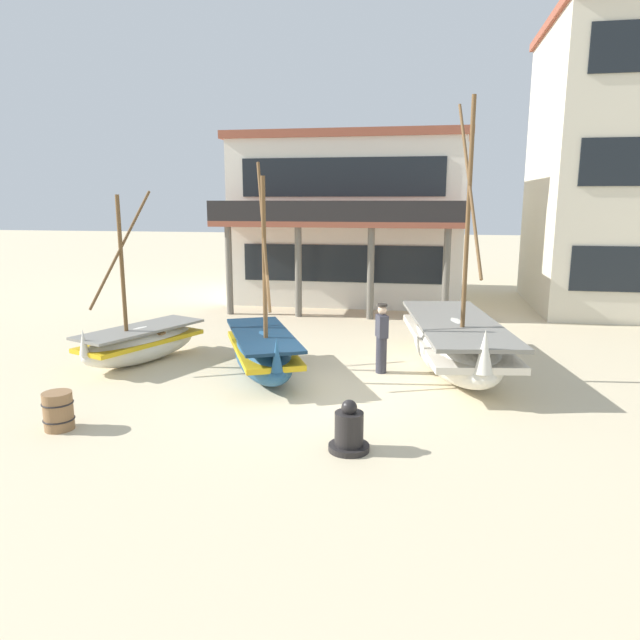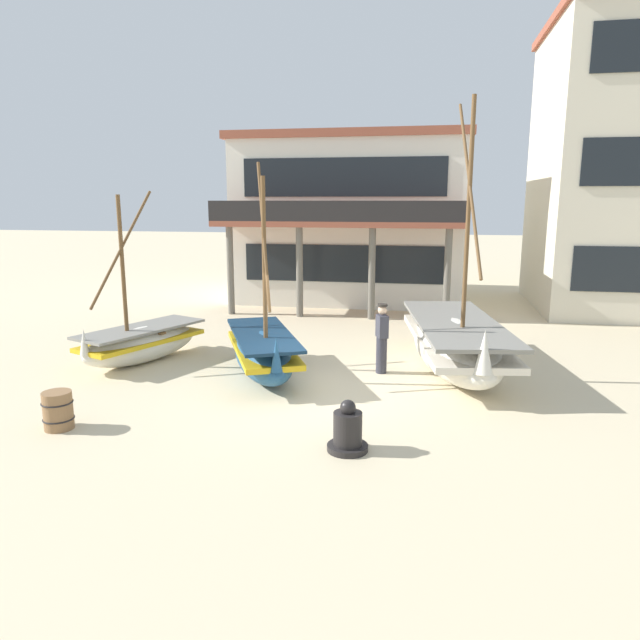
# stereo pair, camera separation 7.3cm
# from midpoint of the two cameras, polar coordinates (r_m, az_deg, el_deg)

# --- Properties ---
(ground_plane) EXTENTS (120.00, 120.00, 0.00)m
(ground_plane) POSITION_cam_midpoint_polar(r_m,az_deg,el_deg) (12.67, -0.97, -7.12)
(ground_plane) COLOR beige
(fishing_boat_near_left) EXTENTS (2.73, 3.98, 4.92)m
(fishing_boat_near_left) POSITION_cam_midpoint_polar(r_m,az_deg,el_deg) (13.74, -5.77, -3.12)
(fishing_boat_near_left) COLOR #23517A
(fishing_boat_near_left) RESTS_ON ground
(fishing_boat_centre_large) EXTENTS (2.73, 5.85, 6.31)m
(fishing_boat_centre_large) POSITION_cam_midpoint_polar(r_m,az_deg,el_deg) (14.43, 12.98, -2.21)
(fishing_boat_centre_large) COLOR silver
(fishing_boat_centre_large) RESTS_ON ground
(fishing_boat_far_right) EXTENTS (2.42, 3.60, 4.32)m
(fishing_boat_far_right) POSITION_cam_midpoint_polar(r_m,az_deg,el_deg) (15.54, -17.33, -2.13)
(fishing_boat_far_right) COLOR silver
(fishing_boat_far_right) RESTS_ON ground
(fisherman_by_hull) EXTENTS (0.34, 0.42, 1.68)m
(fisherman_by_hull) POSITION_cam_midpoint_polar(r_m,az_deg,el_deg) (13.93, 5.92, -1.87)
(fisherman_by_hull) COLOR #33333D
(fisherman_by_hull) RESTS_ON ground
(capstan_winch) EXTENTS (0.69, 0.69, 0.88)m
(capstan_winch) POSITION_cam_midpoint_polar(r_m,az_deg,el_deg) (9.79, 2.65, -10.85)
(capstan_winch) COLOR black
(capstan_winch) RESTS_ON ground
(wooden_barrel) EXTENTS (0.56, 0.56, 0.70)m
(wooden_barrel) POSITION_cam_midpoint_polar(r_m,az_deg,el_deg) (11.64, -24.47, -8.12)
(wooden_barrel) COLOR olive
(wooden_barrel) RESTS_ON ground
(harbor_building_main) EXTENTS (9.29, 8.49, 6.63)m
(harbor_building_main) POSITION_cam_midpoint_polar(r_m,az_deg,el_deg) (24.93, 3.05, 9.93)
(harbor_building_main) COLOR silver
(harbor_building_main) RESTS_ON ground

